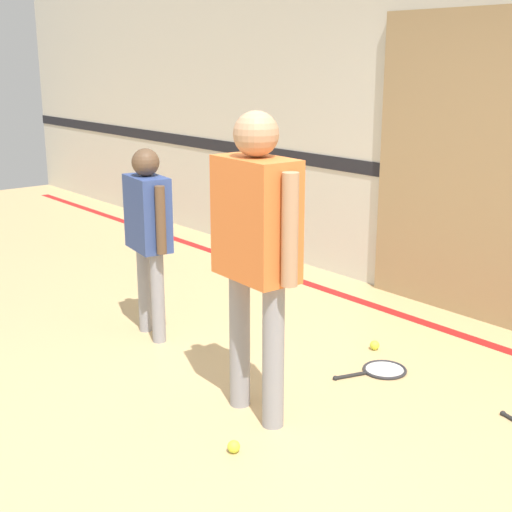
{
  "coord_description": "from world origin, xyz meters",
  "views": [
    {
      "loc": [
        2.69,
        -2.36,
        1.94
      ],
      "look_at": [
        -0.09,
        -0.03,
        0.93
      ],
      "focal_mm": 50.0,
      "sensor_mm": 36.0,
      "label": 1
    }
  ],
  "objects": [
    {
      "name": "ground_plane",
      "position": [
        0.0,
        0.0,
        0.0
      ],
      "size": [
        16.0,
        16.0,
        0.0
      ],
      "primitive_type": "plane",
      "color": "tan"
    },
    {
      "name": "wall_panel",
      "position": [
        0.01,
        2.26,
        1.15
      ],
      "size": [
        2.39,
        0.05,
        2.29
      ],
      "color": "#9E7F56",
      "rests_on": "ground_plane"
    },
    {
      "name": "floor_stripe",
      "position": [
        0.0,
        1.87,
        0.0
      ],
      "size": [
        14.4,
        0.1,
        0.01
      ],
      "color": "red",
      "rests_on": "ground_plane"
    },
    {
      "name": "person_instructor",
      "position": [
        -0.09,
        -0.03,
        1.04
      ],
      "size": [
        0.64,
        0.28,
        1.68
      ],
      "rotation": [
        0.0,
        0.0,
        -0.05
      ],
      "color": "gray",
      "rests_on": "ground_plane"
    },
    {
      "name": "person_student_left",
      "position": [
        -1.47,
        0.15,
        0.84
      ],
      "size": [
        0.51,
        0.27,
        1.35
      ],
      "rotation": [
        0.0,
        0.0,
        -0.16
      ],
      "color": "gray",
      "rests_on": "ground_plane"
    },
    {
      "name": "racket_spare_on_floor",
      "position": [
        -0.01,
        0.95,
        0.01
      ],
      "size": [
        0.36,
        0.53,
        0.03
      ],
      "rotation": [
        0.0,
        0.0,
        4.39
      ],
      "color": "#28282D",
      "rests_on": "ground_plane"
    },
    {
      "name": "tennis_ball_near_instructor",
      "position": [
        0.15,
        -0.38,
        0.03
      ],
      "size": [
        0.07,
        0.07,
        0.07
      ],
      "primitive_type": "sphere",
      "color": "#CCE038",
      "rests_on": "ground_plane"
    },
    {
      "name": "tennis_ball_by_spare_racket",
      "position": [
        -0.27,
        1.19,
        0.03
      ],
      "size": [
        0.07,
        0.07,
        0.07
      ],
      "primitive_type": "sphere",
      "color": "#CCE038",
      "rests_on": "ground_plane"
    }
  ]
}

